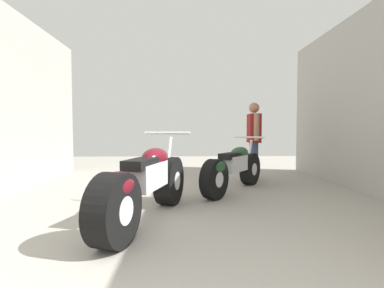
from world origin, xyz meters
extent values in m
plane|color=#9E998E|center=(0.00, 3.04, 0.00)|extent=(14.58, 14.58, 0.00)
cylinder|color=black|center=(-0.26, 3.09, 0.33)|extent=(0.40, 0.70, 0.66)
cylinder|color=silver|center=(-0.26, 3.09, 0.33)|extent=(0.30, 0.31, 0.25)
cylinder|color=black|center=(-0.67, 1.66, 0.33)|extent=(0.40, 0.70, 0.66)
cylinder|color=silver|center=(-0.67, 1.66, 0.33)|extent=(0.30, 0.31, 0.25)
cube|color=silver|center=(-0.47, 2.37, 0.51)|extent=(0.42, 0.70, 0.29)
ellipsoid|color=#5B0F19|center=(-0.41, 2.59, 0.70)|extent=(0.40, 0.59, 0.23)
cube|color=black|center=(-0.52, 2.20, 0.67)|extent=(0.35, 0.54, 0.10)
ellipsoid|color=#5B0F19|center=(-0.66, 1.71, 0.53)|extent=(0.38, 0.51, 0.25)
cylinder|color=silver|center=(-0.28, 3.05, 0.64)|extent=(0.12, 0.26, 0.60)
cylinder|color=silver|center=(-0.29, 3.01, 0.99)|extent=(0.62, 0.21, 0.04)
cylinder|color=silver|center=(-0.69, 2.12, 0.23)|extent=(0.24, 0.57, 0.09)
cylinder|color=black|center=(1.19, 4.44, 0.30)|extent=(0.49, 0.58, 0.60)
cylinder|color=silver|center=(1.19, 4.44, 0.30)|extent=(0.28, 0.29, 0.23)
cylinder|color=black|center=(0.39, 3.35, 0.30)|extent=(0.49, 0.58, 0.60)
cylinder|color=silver|center=(0.39, 3.35, 0.30)|extent=(0.28, 0.29, 0.23)
cube|color=silver|center=(0.79, 3.90, 0.47)|extent=(0.53, 0.62, 0.26)
ellipsoid|color=#1E4728|center=(0.91, 4.06, 0.64)|extent=(0.48, 0.54, 0.21)
cube|color=black|center=(0.69, 3.76, 0.61)|extent=(0.43, 0.48, 0.09)
ellipsoid|color=#1E4728|center=(0.42, 3.39, 0.49)|extent=(0.44, 0.48, 0.22)
cylinder|color=silver|center=(1.17, 4.41, 0.58)|extent=(0.18, 0.22, 0.54)
cylinder|color=silver|center=(1.14, 4.38, 0.90)|extent=(0.49, 0.37, 0.03)
cylinder|color=silver|center=(0.52, 3.75, 0.21)|extent=(0.37, 0.47, 0.08)
cylinder|color=#384766|center=(1.40, 5.11, 0.39)|extent=(0.16, 0.16, 0.77)
cylinder|color=#384766|center=(1.39, 4.92, 0.39)|extent=(0.16, 0.16, 0.77)
cube|color=maroon|center=(1.39, 5.01, 1.07)|extent=(0.25, 0.44, 0.59)
cylinder|color=#9E7051|center=(1.41, 5.28, 1.09)|extent=(0.11, 0.11, 0.54)
cylinder|color=#9E7051|center=(1.38, 4.75, 1.09)|extent=(0.11, 0.11, 0.54)
sphere|color=#9E7051|center=(1.39, 5.01, 1.49)|extent=(0.21, 0.21, 0.21)
camera|label=1|loc=(-0.07, -0.79, 1.02)|focal=26.39mm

